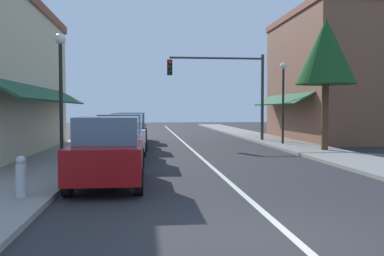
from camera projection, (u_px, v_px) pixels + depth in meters
name	position (u px, v px, depth m)	size (l,w,h in m)	color
ground_plane	(185.00, 144.00, 24.09)	(80.00, 80.00, 0.00)	#28282B
sidewalk_left	(87.00, 144.00, 23.49)	(2.60, 56.00, 0.12)	gray
sidewalk_right	(279.00, 142.00, 24.68)	(2.60, 56.00, 0.12)	gray
lane_center_stripe	(185.00, 144.00, 24.09)	(0.14, 52.00, 0.01)	silver
storefront_right_block	(333.00, 77.00, 26.94)	(7.06, 10.20, 8.07)	brown
parked_car_nearest_left	(108.00, 152.00, 10.83)	(1.79, 4.10, 1.77)	maroon
parked_car_second_left	(121.00, 138.00, 15.95)	(1.87, 4.14, 1.77)	silver
parked_car_third_left	(128.00, 131.00, 20.81)	(1.85, 4.13, 1.77)	black
parked_car_far_left	(132.00, 127.00, 25.60)	(1.81, 4.12, 1.77)	brown
traffic_signal_mast_arm	(228.00, 81.00, 25.24)	(5.87, 0.50, 5.27)	#333333
street_lamp_left_near	(61.00, 77.00, 14.09)	(0.36, 0.36, 4.48)	black
street_lamp_right_mid	(283.00, 89.00, 22.62)	(0.36, 0.36, 4.47)	black
tree_right_near	(326.00, 52.00, 19.09)	(2.71, 2.71, 6.09)	#4C331E
fire_hydrant	(21.00, 176.00, 8.87)	(0.22, 0.22, 0.87)	#B2B2B7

